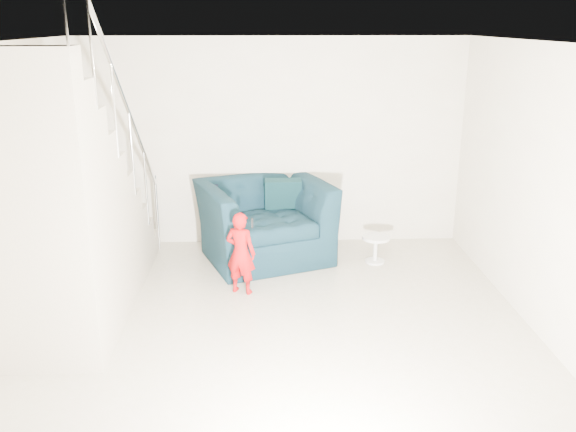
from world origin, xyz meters
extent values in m
plane|color=tan|center=(0.00, 0.00, 0.00)|extent=(5.50, 5.50, 0.00)
plane|color=silver|center=(0.00, 0.00, 2.70)|extent=(5.50, 5.50, 0.00)
plane|color=#BCAD99|center=(0.00, 2.75, 1.35)|extent=(5.00, 0.00, 5.00)
plane|color=#BCAD99|center=(0.00, -2.75, 1.35)|extent=(5.00, 0.00, 5.00)
plane|color=#BCAD99|center=(2.50, 0.00, 1.35)|extent=(0.00, 5.50, 5.50)
imported|color=black|center=(-0.10, 2.14, 0.49)|extent=(1.86, 1.75, 0.97)
imported|color=#98040E|center=(-0.37, 1.11, 0.46)|extent=(0.40, 0.33, 0.93)
cylinder|color=silver|center=(1.27, 1.92, 0.33)|extent=(0.34, 0.34, 0.03)
cylinder|color=silver|center=(1.27, 1.92, 0.15)|extent=(0.05, 0.05, 0.31)
cylinder|color=silver|center=(1.27, 1.92, 0.01)|extent=(0.24, 0.24, 0.03)
cube|color=#ADA089|center=(-2.00, 2.35, 0.14)|extent=(1.00, 0.30, 0.27)
cube|color=#ADA089|center=(-2.00, 2.05, 0.27)|extent=(1.00, 0.30, 0.54)
cube|color=#ADA089|center=(-2.00, 1.75, 0.41)|extent=(1.00, 0.30, 0.81)
cube|color=#ADA089|center=(-2.00, 1.45, 0.54)|extent=(1.00, 0.30, 1.08)
cube|color=#ADA089|center=(-2.00, 1.15, 0.68)|extent=(1.00, 0.30, 1.35)
cube|color=#ADA089|center=(-2.00, 0.85, 0.81)|extent=(1.00, 0.30, 1.62)
cube|color=#ADA089|center=(-2.00, 0.55, 0.95)|extent=(1.00, 0.30, 1.89)
cube|color=#ADA089|center=(-2.00, 0.25, 1.08)|extent=(1.00, 0.30, 2.16)
cube|color=#ADA089|center=(-2.00, -0.05, 1.22)|extent=(1.00, 0.30, 2.43)
cube|color=#ADA089|center=(-2.00, -0.35, 1.35)|extent=(1.00, 0.30, 2.70)
cylinder|color=silver|center=(-1.50, 1.00, 2.25)|extent=(0.04, 3.03, 2.73)
cylinder|color=silver|center=(-1.50, 2.50, 0.50)|extent=(0.04, 0.04, 1.00)
cube|color=black|center=(0.13, 2.43, 0.73)|extent=(0.46, 0.22, 0.46)
cube|color=black|center=(-0.72, 2.14, 0.61)|extent=(0.05, 0.51, 0.58)
cube|color=black|center=(-0.24, 1.10, 0.81)|extent=(0.02, 0.05, 0.10)
camera|label=1|loc=(-0.10, -5.10, 2.88)|focal=38.00mm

